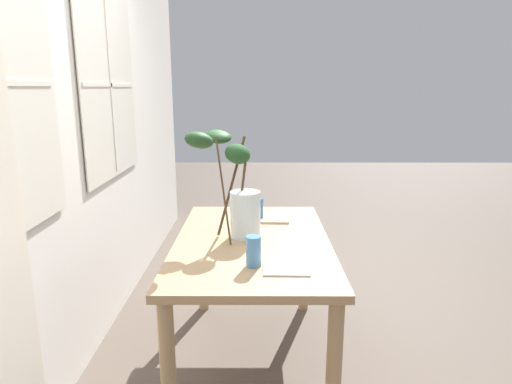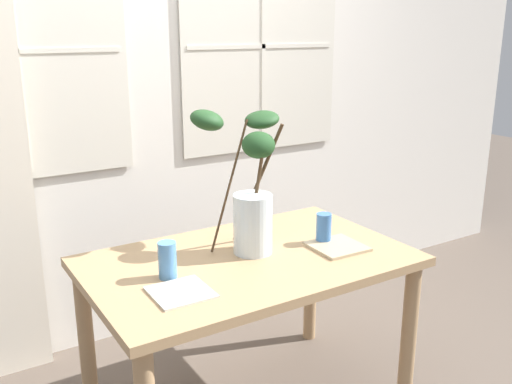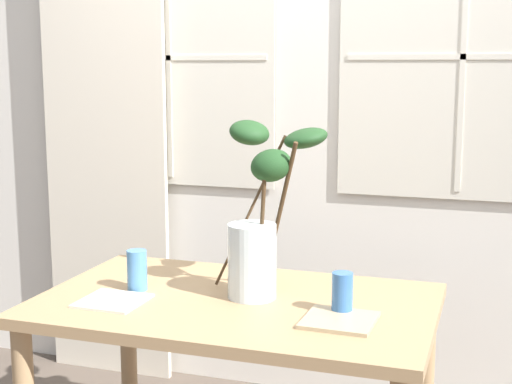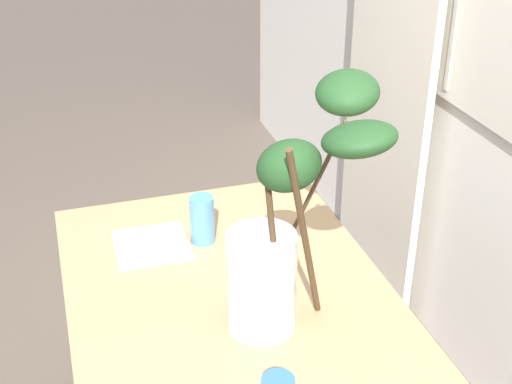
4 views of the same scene
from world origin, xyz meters
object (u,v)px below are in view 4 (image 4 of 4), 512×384
Objects in this scene: vase_with_branches at (285,233)px; drinking_glass_blue_left at (202,220)px; dining_table at (241,349)px; plate_square_left at (152,245)px.

drinking_glass_blue_left is (-0.43, -0.10, -0.19)m from vase_with_branches.
vase_with_branches is at bearing 57.37° from dining_table.
drinking_glass_blue_left reaches higher than plate_square_left.
dining_table is 9.26× the size of drinking_glass_blue_left.
drinking_glass_blue_left is at bearing -178.51° from dining_table.
dining_table is 0.43m from plate_square_left.
plate_square_left reaches higher than dining_table.
vase_with_branches is 0.57m from plate_square_left.
drinking_glass_blue_left is 0.17m from plate_square_left.
plate_square_left is at bearing -157.56° from dining_table.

